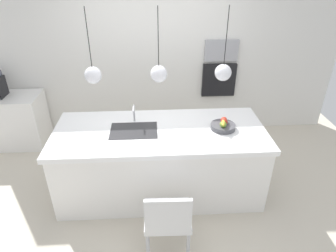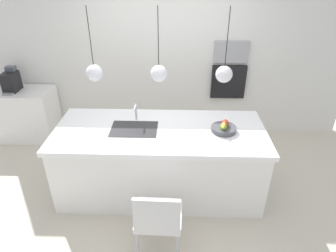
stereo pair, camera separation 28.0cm
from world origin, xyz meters
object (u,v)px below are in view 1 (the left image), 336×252
at_px(fruit_bowl, 223,125).
at_px(microwave, 221,50).
at_px(chair_near, 168,218).
at_px(oven, 219,80).

distance_m(fruit_bowl, microwave, 1.69).
bearing_deg(microwave, fruit_bowl, -100.12).
height_order(fruit_bowl, chair_near, fruit_bowl).
xyz_separation_m(fruit_bowl, oven, (0.29, 1.60, -0.03)).
bearing_deg(chair_near, oven, 68.68).
bearing_deg(oven, fruit_bowl, -100.12).
relative_size(oven, chair_near, 0.64).
relative_size(fruit_bowl, oven, 0.53).
distance_m(fruit_bowl, oven, 1.62).
distance_m(oven, chair_near, 2.81).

